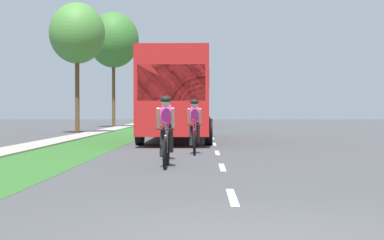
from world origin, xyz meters
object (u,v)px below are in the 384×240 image
Objects in this scene: pickup_black at (193,115)px; street_tree_near at (77,34)px; bus_red at (178,93)px; cyclist_lead at (166,131)px; cyclist_trailing at (167,128)px; street_tree_far at (114,40)px; cyclist_distant at (195,126)px; suv_maroon at (191,115)px.

street_tree_near is (-5.94, -24.39, 4.65)m from pickup_black.
cyclist_lead is at bearing -88.93° from bus_red.
pickup_black reaches higher than cyclist_trailing.
bus_red is at bearing -74.17° from street_tree_far.
bus_red is 1.35× the size of street_tree_far.
pickup_black is at bearing 91.02° from cyclist_distant.
street_tree_far is at bearing 178.15° from suv_maroon.
cyclist_trailing is 2.28m from cyclist_distant.
cyclist_lead is 12.58m from bus_red.
street_tree_near is at bearing 106.79° from cyclist_lead.
cyclist_distant is 8.46m from bus_red.
street_tree_far reaches higher than pickup_black.
street_tree_far reaches higher than suv_maroon.
pickup_black is at bearing 65.10° from street_tree_far.
pickup_black is at bearing 76.31° from street_tree_near.
suv_maroon is (-0.08, 32.14, 0.14)m from cyclist_lead.
cyclist_lead is 21.61m from street_tree_near.
bus_red is at bearing 90.72° from cyclist_trailing.
cyclist_trailing is 42.59m from pickup_black.
pickup_black is 25.53m from street_tree_near.
pickup_black is (-0.72, 40.41, 0.02)m from cyclist_distant.
suv_maroon is at bearing 90.15° from cyclist_lead.
cyclist_lead is 44.60m from pickup_black.
bus_red is (-0.80, 8.34, 1.17)m from cyclist_distant.
bus_red is 1.62× the size of street_tree_near.
pickup_black is at bearing 90.20° from cyclist_lead.
cyclist_lead and cyclist_distant have the same top height.
bus_red is 10.28m from street_tree_near.
cyclist_trailing is at bearing -90.03° from suv_maroon.
bus_red is at bearing -90.44° from suv_maroon.
suv_maroon is at bearing 91.34° from cyclist_distant.
cyclist_distant is at bearing -67.42° from street_tree_near.
cyclist_lead is 0.34× the size of pickup_black.
bus_red reaches higher than suv_maroon.
cyclist_lead is 2.00m from cyclist_trailing.
cyclist_lead is 0.15× the size of bus_red.
cyclist_distant is 29.42m from street_tree_far.
cyclist_trailing is at bearing -89.93° from pickup_black.
cyclist_lead is at bearing -73.21° from street_tree_near.
cyclist_trailing is 0.34× the size of pickup_black.
suv_maroon is at bearing -89.69° from pickup_black.
pickup_black is (-0.07, 12.46, -0.12)m from suv_maroon.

